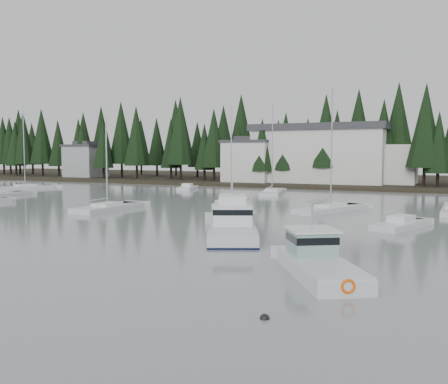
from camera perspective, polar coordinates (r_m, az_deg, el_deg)
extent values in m
cube|color=black|center=(109.13, 15.32, 1.15)|extent=(240.00, 54.00, 1.00)
cube|color=silver|center=(96.63, 2.89, 3.42)|extent=(9.00, 7.00, 7.50)
cube|color=#38383D|center=(96.64, 2.90, 5.79)|extent=(9.54, 7.42, 0.50)
cube|color=#38383D|center=(96.65, 2.90, 6.15)|extent=(4.95, 3.85, 0.80)
cube|color=#999EA0|center=(120.64, -15.54, 3.35)|extent=(8.00, 7.00, 7.00)
cube|color=#38383D|center=(120.64, -15.57, 5.13)|extent=(8.48, 7.42, 0.50)
cube|color=#38383D|center=(120.65, -15.58, 5.42)|extent=(4.40, 3.85, 0.80)
cube|color=silver|center=(95.35, 10.85, 4.08)|extent=(24.00, 10.00, 10.00)
cube|color=#38383D|center=(95.47, 10.90, 7.26)|extent=(25.00, 11.00, 1.20)
cube|color=silver|center=(95.09, 18.17, 3.03)|extent=(10.00, 8.00, 7.00)
cube|color=silver|center=(36.44, 0.97, -4.82)|extent=(7.41, 10.98, 1.54)
cube|color=black|center=(36.46, 0.97, -5.00)|extent=(7.46, 11.05, 0.21)
cube|color=white|center=(36.75, 0.96, -2.39)|extent=(4.75, 6.12, 1.40)
cube|color=black|center=(36.71, 0.96, -1.87)|extent=(4.83, 6.20, 0.39)
cube|color=white|center=(36.64, 0.96, -0.82)|extent=(2.94, 3.32, 0.63)
cylinder|color=#A5A8AD|center=(36.58, 0.97, 0.38)|extent=(0.10, 0.10, 1.06)
cube|color=silver|center=(25.15, 10.93, -9.26)|extent=(6.18, 7.72, 1.21)
cube|color=silver|center=(25.00, 10.96, -7.81)|extent=(6.05, 7.56, 0.11)
cube|color=#82AAA3|center=(26.27, 9.98, -5.74)|extent=(3.01, 3.04, 1.31)
cube|color=white|center=(26.16, 10.00, -4.23)|extent=(3.39, 3.43, 0.11)
cube|color=black|center=(26.23, 9.99, -5.18)|extent=(3.07, 3.10, 0.37)
cylinder|color=#A5A8AD|center=(26.05, 10.03, -2.51)|extent=(0.08, 0.08, 1.49)
torus|color=#F2590C|center=(21.63, 14.00, -10.44)|extent=(0.62, 0.46, 0.65)
cube|color=silver|center=(52.87, 12.08, -2.20)|extent=(6.02, 9.97, 1.05)
cube|color=white|center=(52.80, 12.09, -1.50)|extent=(2.91, 3.74, 0.30)
cylinder|color=#A5A8AD|center=(52.53, 12.19, 4.94)|extent=(0.14, 0.14, 12.10)
cube|color=silver|center=(57.86, 0.84, -1.53)|extent=(3.92, 8.57, 1.05)
cube|color=white|center=(57.79, 0.84, -0.89)|extent=(2.19, 3.08, 0.30)
cylinder|color=#A5A8AD|center=(57.54, 0.85, 4.42)|extent=(0.14, 0.14, 10.94)
cube|color=silver|center=(90.32, -21.76, 0.31)|extent=(5.98, 9.63, 1.05)
cube|color=white|center=(90.27, -21.77, 0.72)|extent=(2.97, 3.64, 0.30)
cylinder|color=#A5A8AD|center=(90.12, -21.89, 4.93)|extent=(0.14, 0.14, 13.48)
cube|color=silver|center=(54.39, -13.18, -2.03)|extent=(2.81, 8.88, 1.05)
cube|color=white|center=(54.32, -13.19, -1.36)|extent=(1.97, 3.02, 0.30)
cylinder|color=#A5A8AD|center=(54.06, -13.31, 5.11)|extent=(0.14, 0.14, 12.48)
cube|color=silver|center=(73.89, 5.51, -0.24)|extent=(4.84, 9.91, 1.05)
cube|color=white|center=(73.84, 5.52, 0.26)|extent=(2.60, 3.60, 0.30)
cylinder|color=#A5A8AD|center=(73.65, 5.55, 5.03)|extent=(0.14, 0.14, 12.52)
cube|color=silver|center=(42.76, 19.58, -3.82)|extent=(4.28, 7.08, 0.90)
cube|color=white|center=(42.67, 19.60, -2.89)|extent=(2.12, 2.53, 0.55)
cube|color=silver|center=(82.48, -4.22, 0.31)|extent=(3.57, 6.04, 0.90)
cube|color=white|center=(82.43, -4.22, 0.79)|extent=(1.91, 2.13, 0.55)
sphere|color=black|center=(18.80, 4.67, -14.25)|extent=(0.37, 0.37, 0.37)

